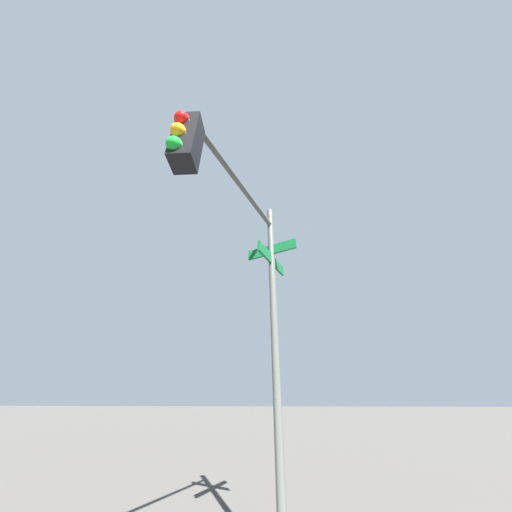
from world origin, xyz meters
TOP-DOWN VIEW (x-y plane):
  - traffic_signal_near at (-6.93, -5.60)m, footprint 1.61×2.94m

SIDE VIEW (x-z plane):
  - traffic_signal_near at x=-6.93m, z-range 1.08..6.22m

